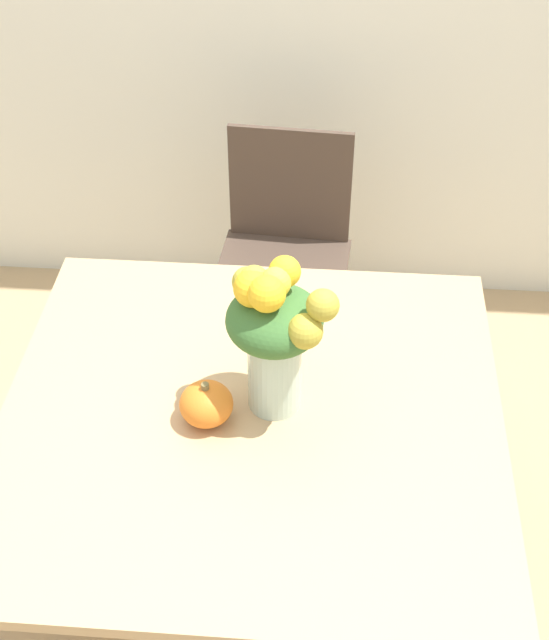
{
  "coord_description": "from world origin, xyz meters",
  "views": [
    {
      "loc": [
        0.16,
        -1.39,
        2.21
      ],
      "look_at": [
        0.05,
        0.04,
        0.98
      ],
      "focal_mm": 50.0,
      "sensor_mm": 36.0,
      "label": 1
    }
  ],
  "objects": [
    {
      "name": "ground_plane",
      "position": [
        0.0,
        0.0,
        0.0
      ],
      "size": [
        12.0,
        12.0,
        0.0
      ],
      "primitive_type": "plane",
      "color": "tan"
    },
    {
      "name": "dining_table",
      "position": [
        0.0,
        0.0,
        0.64
      ],
      "size": [
        1.14,
        1.11,
        0.73
      ],
      "color": "tan",
      "rests_on": "ground_plane"
    },
    {
      "name": "flower_vase",
      "position": [
        0.05,
        0.04,
        0.95
      ],
      "size": [
        0.24,
        0.21,
        0.39
      ],
      "color": "#B2CCBC",
      "rests_on": "dining_table"
    },
    {
      "name": "pumpkin",
      "position": [
        -0.1,
        -0.02,
        0.78
      ],
      "size": [
        0.12,
        0.12,
        0.11
      ],
      "color": "orange",
      "rests_on": "dining_table"
    },
    {
      "name": "dining_chair_near_window",
      "position": [
        0.01,
        0.95,
        0.47
      ],
      "size": [
        0.45,
        0.45,
        0.87
      ],
      "rotation": [
        0.0,
        0.0,
        -0.07
      ],
      "color": "#47382D",
      "rests_on": "ground_plane"
    }
  ]
}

